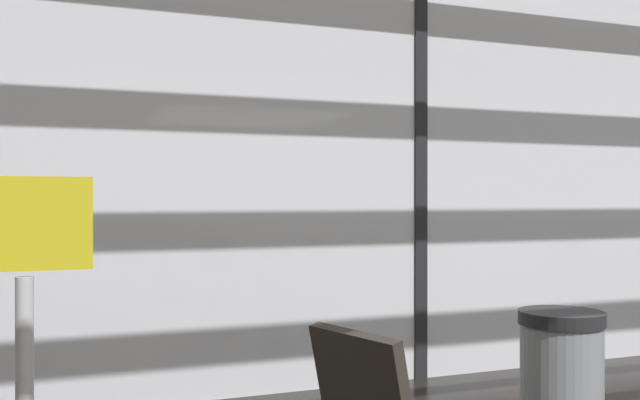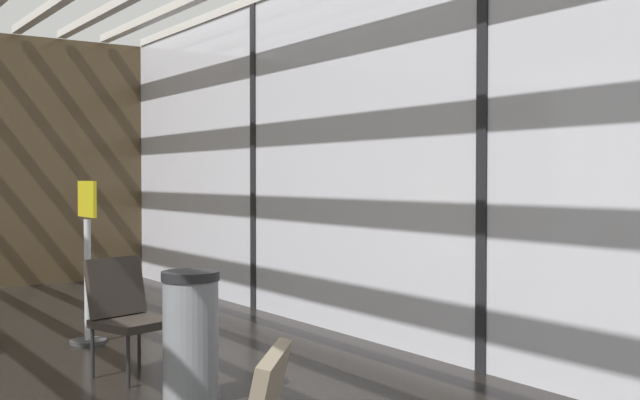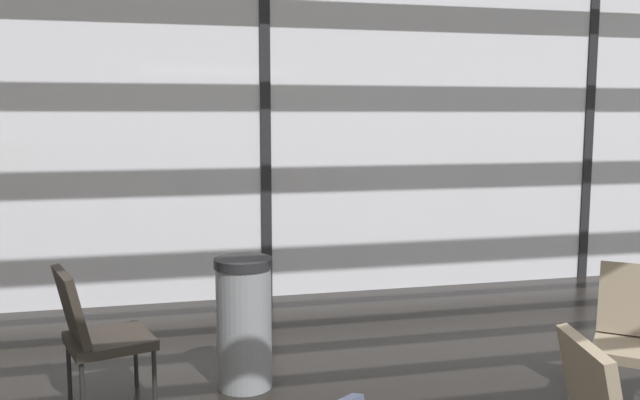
# 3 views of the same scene
# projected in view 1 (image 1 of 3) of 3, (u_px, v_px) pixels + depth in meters

# --- Properties ---
(glass_curtain_wall) EXTENTS (14.00, 0.08, 3.40)m
(glass_curtain_wall) POSITION_uv_depth(u_px,v_px,m) (418.00, 154.00, 5.39)
(glass_curtain_wall) COLOR silver
(glass_curtain_wall) RESTS_ON ground
(window_mullion_1) EXTENTS (0.10, 0.12, 3.40)m
(window_mullion_1) POSITION_uv_depth(u_px,v_px,m) (418.00, 154.00, 5.39)
(window_mullion_1) COLOR black
(window_mullion_1) RESTS_ON ground
(parked_airplane) EXTENTS (11.43, 3.66, 3.66)m
(parked_airplane) POSITION_uv_depth(u_px,v_px,m) (192.00, 162.00, 9.14)
(parked_airplane) COLOR silver
(parked_airplane) RESTS_ON ground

